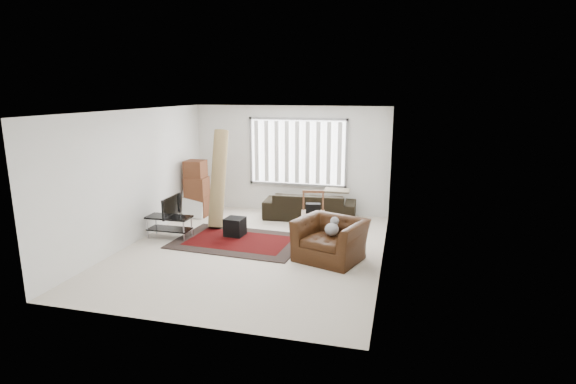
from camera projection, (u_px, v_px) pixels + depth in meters
The scene contains 11 objects.
room at pixel (261, 158), 8.94m from camera, with size 6.00×6.02×2.71m.
persian_rug at pixel (239, 241), 9.31m from camera, with size 2.71×1.90×0.02m.
tv_stand at pixel (169, 222), 9.50m from camera, with size 0.94×0.42×0.47m.
tv at pixel (168, 206), 9.42m from camera, with size 0.76×0.10×0.44m, color black.
subwoofer at pixel (235, 227), 9.61m from camera, with size 0.39×0.39×0.39m, color black.
moving_boxes at pixel (197, 190), 11.14m from camera, with size 0.58×0.53×1.39m.
white_flatpack at pixel (193, 205), 10.98m from camera, with size 0.53×0.08×0.67m, color silver.
rolled_rug at pixel (218, 178), 10.22m from camera, with size 0.33×0.33×2.21m, color olive.
sofa at pixel (310, 202), 10.92m from camera, with size 2.21×0.96×0.85m, color black.
side_chair at pixel (313, 212), 9.66m from camera, with size 0.59×0.59×0.94m.
armchair at pixel (330, 237), 8.25m from camera, with size 1.44×1.34×0.87m.
Camera 1 is at (2.77, -7.94, 3.06)m, focal length 28.00 mm.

